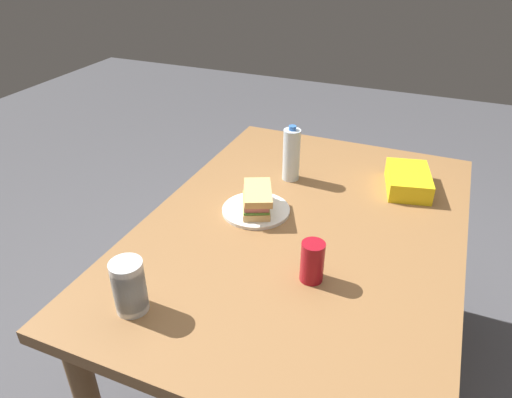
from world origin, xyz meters
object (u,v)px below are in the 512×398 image
dining_table (302,248)px  soda_can_red (312,262)px  paper_plate (256,210)px  chip_bag (408,181)px  plastic_cup_stack (129,286)px  water_bottle_tall (291,154)px  sandwich (257,199)px

dining_table → soda_can_red: size_ratio=11.79×
paper_plate → chip_bag: 0.59m
chip_bag → plastic_cup_stack: size_ratio=1.54×
dining_table → chip_bag: bearing=143.1°
chip_bag → water_bottle_tall: water_bottle_tall is taller
sandwich → water_bottle_tall: 0.28m
soda_can_red → plastic_cup_stack: plastic_cup_stack is taller
water_bottle_tall → plastic_cup_stack: size_ratio=1.46×
dining_table → water_bottle_tall: 0.38m
water_bottle_tall → sandwich: bearing=-5.6°
soda_can_red → water_bottle_tall: 0.59m
paper_plate → soda_can_red: bearing=46.4°
sandwich → plastic_cup_stack: plastic_cup_stack is taller
plastic_cup_stack → sandwich: bearing=168.2°
dining_table → chip_bag: chip_bag is taller
paper_plate → water_bottle_tall: 0.29m
dining_table → paper_plate: paper_plate is taller
water_bottle_tall → chip_bag: bearing=101.9°
dining_table → paper_plate: 0.20m
soda_can_red → dining_table: bearing=-157.5°
plastic_cup_stack → chip_bag: bearing=148.2°
paper_plate → soda_can_red: 0.39m
paper_plate → water_bottle_tall: size_ratio=1.07×
paper_plate → plastic_cup_stack: 0.57m
water_bottle_tall → plastic_cup_stack: water_bottle_tall is taller
chip_bag → plastic_cup_stack: plastic_cup_stack is taller
chip_bag → paper_plate: bearing=-64.4°
soda_can_red → water_bottle_tall: size_ratio=0.56×
soda_can_red → chip_bag: soda_can_red is taller
sandwich → water_bottle_tall: size_ratio=0.92×
sandwich → plastic_cup_stack: bearing=-11.8°
dining_table → sandwich: 0.23m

